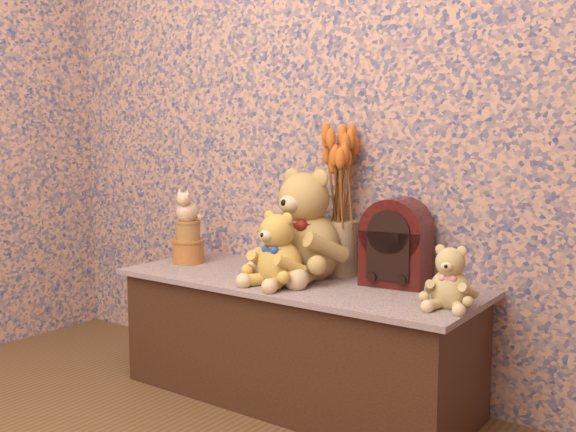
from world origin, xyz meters
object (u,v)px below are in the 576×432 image
at_px(teddy_medium, 280,245).
at_px(cathedral_radio, 396,241).
at_px(cat_figurine, 187,205).
at_px(ceramic_vase, 341,248).
at_px(teddy_small, 451,274).
at_px(biscuit_tin_lower, 188,252).
at_px(teddy_large, 307,219).

distance_m(teddy_medium, cathedral_radio, 0.41).
bearing_deg(cat_figurine, teddy_medium, -28.69).
bearing_deg(cathedral_radio, cat_figurine, -177.90).
bearing_deg(ceramic_vase, teddy_small, -22.16).
xyz_separation_m(teddy_medium, teddy_small, (0.61, 0.06, -0.04)).
bearing_deg(biscuit_tin_lower, ceramic_vase, 14.08).
xyz_separation_m(teddy_medium, biscuit_tin_lower, (-0.55, 0.11, -0.09)).
distance_m(teddy_medium, biscuit_tin_lower, 0.57).
height_order(teddy_small, cat_figurine, cat_figurine).
height_order(teddy_large, teddy_small, teddy_large).
bearing_deg(teddy_large, teddy_small, -4.55).
distance_m(teddy_small, cathedral_radio, 0.34).
relative_size(cathedral_radio, ceramic_vase, 1.50).
relative_size(ceramic_vase, cat_figurine, 1.50).
relative_size(teddy_medium, cat_figurine, 2.04).
distance_m(cathedral_radio, biscuit_tin_lower, 0.90).
height_order(cathedral_radio, biscuit_tin_lower, cathedral_radio).
bearing_deg(cat_figurine, teddy_large, -11.61).
distance_m(ceramic_vase, cat_figurine, 0.68).
distance_m(cathedral_radio, cat_figurine, 0.90).
relative_size(teddy_large, ceramic_vase, 2.10).
relative_size(teddy_large, cat_figurine, 3.15).
bearing_deg(cat_figurine, teddy_small, -20.31).
bearing_deg(biscuit_tin_lower, teddy_medium, -10.88).
xyz_separation_m(biscuit_tin_lower, cat_figurine, (0.00, 0.00, 0.20)).
relative_size(teddy_large, teddy_small, 2.09).
height_order(teddy_small, cathedral_radio, cathedral_radio).
bearing_deg(teddy_small, ceramic_vase, 149.54).
relative_size(teddy_small, biscuit_tin_lower, 1.59).
bearing_deg(cat_figurine, ceramic_vase, -3.74).
xyz_separation_m(cathedral_radio, biscuit_tin_lower, (-0.89, -0.14, -0.11)).
xyz_separation_m(teddy_medium, cat_figurine, (-0.55, 0.11, 0.10)).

